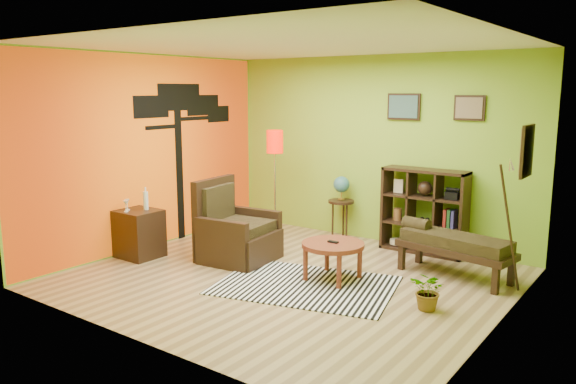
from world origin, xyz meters
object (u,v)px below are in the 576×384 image
Objects in this scene: armchair at (235,236)px; bench at (452,243)px; coffee_table at (333,248)px; potted_plant at (429,295)px; cube_shelf at (425,211)px; floor_lamp at (275,152)px; side_cabinet at (139,233)px; globe_table at (341,191)px.

bench is (2.65, 1.03, 0.09)m from armchair.
potted_plant is at bearing -9.91° from coffee_table.
cube_shelf reaches higher than armchair.
armchair reaches higher than potted_plant.
armchair is at bearing -177.59° from coffee_table.
floor_lamp is at bearing 147.25° from coffee_table.
armchair reaches higher than side_cabinet.
globe_table is 0.65× the size of bench.
coffee_table is 0.78× the size of side_cabinet.
armchair is 1.13× the size of globe_table.
bench is at bearing 99.39° from potted_plant.
potted_plant is at bearing -80.61° from bench.
cube_shelf is (0.44, 1.77, 0.20)m from coffee_table.
cube_shelf is 1.07m from bench.
floor_lamp is 3.54m from potted_plant.
cube_shelf is (3.11, 2.51, 0.27)m from side_cabinet.
globe_table is at bearing 39.99° from floor_lamp.
coffee_table is 1.49m from bench.
side_cabinet reaches higher than coffee_table.
side_cabinet is 3.09m from globe_table.
coffee_table is 1.53m from armchair.
side_cabinet is at bearing -117.34° from floor_lamp.
potted_plant is (2.26, -2.00, -0.57)m from globe_table.
armchair is at bearing -136.95° from cube_shelf.
cube_shelf is at bearing 130.88° from bench.
potted_plant is at bearing -65.99° from cube_shelf.
armchair is at bearing -158.76° from bench.
cube_shelf is 2.82× the size of potted_plant.
bench is at bearing -2.78° from floor_lamp.
floor_lamp reaches higher than globe_table.
side_cabinet is 0.65× the size of bench.
coffee_table is at bearing -62.21° from globe_table.
bench is at bearing 21.24° from armchair.
cube_shelf reaches higher than potted_plant.
potted_plant is (4.00, 0.52, -0.17)m from side_cabinet.
cube_shelf is 0.80× the size of bench.
floor_lamp is at bearing -162.95° from cube_shelf.
globe_table is at bearing 117.79° from coffee_table.
cube_shelf is at bearing 17.05° from floor_lamp.
armchair is 1.97m from globe_table.
floor_lamp is 1.73× the size of globe_table.
bench is (1.13, 0.97, 0.02)m from coffee_table.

